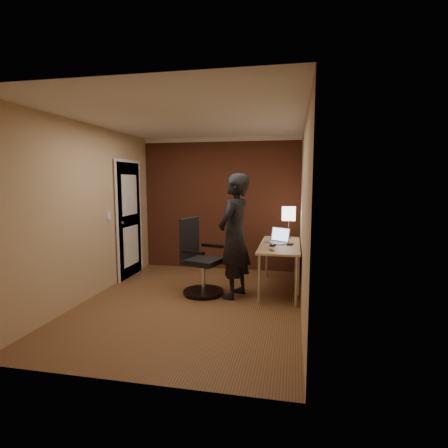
{
  "coord_description": "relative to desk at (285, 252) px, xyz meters",
  "views": [
    {
      "loc": [
        1.37,
        -4.56,
        1.7
      ],
      "look_at": [
        0.35,
        0.55,
        1.05
      ],
      "focal_mm": 28.0,
      "sensor_mm": 36.0,
      "label": 1
    }
  ],
  "objects": [
    {
      "name": "mouse",
      "position": [
        -0.18,
        -0.19,
        0.14
      ],
      "size": [
        0.1,
        0.12,
        0.03
      ],
      "primitive_type": "cube",
      "rotation": [
        0.0,
        0.0,
        -0.43
      ],
      "color": "black",
      "rests_on": "desk"
    },
    {
      "name": "person",
      "position": [
        -0.71,
        -0.42,
        0.3
      ],
      "size": [
        0.6,
        0.75,
        1.8
      ],
      "primitive_type": "imported",
      "rotation": [
        0.0,
        0.0,
        -1.86
      ],
      "color": "black",
      "rests_on": "ground"
    },
    {
      "name": "desk",
      "position": [
        0.0,
        0.0,
        0.0
      ],
      "size": [
        0.6,
        1.5,
        0.73
      ],
      "color": "tan",
      "rests_on": "ground"
    },
    {
      "name": "room",
      "position": [
        -1.53,
        0.76,
        0.77
      ],
      "size": [
        4.0,
        4.0,
        4.0
      ],
      "color": "brown",
      "rests_on": "ground"
    },
    {
      "name": "wallet",
      "position": [
        0.08,
        -0.04,
        0.14
      ],
      "size": [
        0.11,
        0.13,
        0.02
      ],
      "primitive_type": "cube",
      "rotation": [
        0.0,
        0.0,
        -0.19
      ],
      "color": "black",
      "rests_on": "desk"
    },
    {
      "name": "desk_lamp",
      "position": [
        0.04,
        0.53,
        0.55
      ],
      "size": [
        0.22,
        0.22,
        0.54
      ],
      "color": "silver",
      "rests_on": "desk"
    },
    {
      "name": "phone",
      "position": [
        -0.16,
        -0.52,
        0.13
      ],
      "size": [
        0.09,
        0.13,
        0.01
      ],
      "primitive_type": "cube",
      "rotation": [
        0.0,
        0.0,
        0.24
      ],
      "color": "black",
      "rests_on": "desk"
    },
    {
      "name": "laptop",
      "position": [
        -0.11,
        0.13,
        0.19
      ],
      "size": [
        0.42,
        0.39,
        0.23
      ],
      "color": "silver",
      "rests_on": "desk"
    },
    {
      "name": "office_chair",
      "position": [
        -1.25,
        -0.4,
        -0.11
      ],
      "size": [
        0.63,
        0.7,
        1.12
      ],
      "color": "black",
      "rests_on": "ground"
    }
  ]
}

